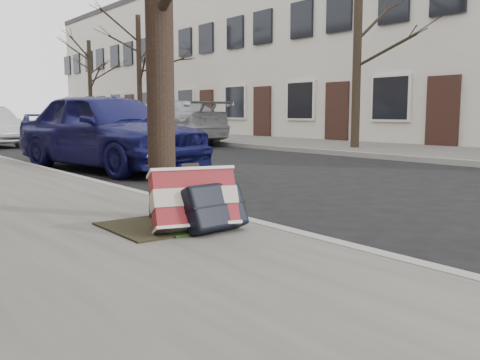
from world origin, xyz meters
TOP-DOWN VIEW (x-y plane):
  - ground at (0.00, 0.00)m, footprint 120.00×120.00m
  - far_sidewalk at (7.80, 15.00)m, footprint 4.00×70.00m
  - house_far at (13.15, 16.00)m, footprint 6.70×40.00m
  - dirt_patch at (-2.00, 1.20)m, footprint 0.85×0.85m
  - suitcase_red at (-1.89, 0.88)m, footprint 0.73×0.54m
  - suitcase_navy at (-1.77, 0.77)m, footprint 0.54×0.34m
  - car_near_front at (-0.04, 6.71)m, footprint 2.45×4.53m
  - car_far_front at (4.82, 13.15)m, footprint 2.50×5.17m
  - car_far_back at (4.53, 18.64)m, footprint 2.72×4.41m
  - tree_far_a at (7.20, 7.01)m, footprint 0.23×0.23m
  - tree_far_b at (7.20, 19.65)m, footprint 0.23×0.23m
  - tree_far_c at (7.20, 25.43)m, footprint 0.22×0.22m

SIDE VIEW (x-z plane):
  - ground at x=0.00m, z-range 0.00..0.00m
  - far_sidewalk at x=7.80m, z-range 0.00..0.12m
  - dirt_patch at x=-2.00m, z-range 0.12..0.14m
  - suitcase_navy at x=-1.77m, z-range 0.12..0.52m
  - suitcase_red at x=-1.89m, z-range 0.12..0.63m
  - car_far_back at x=4.53m, z-range 0.00..1.40m
  - car_far_front at x=4.82m, z-range 0.00..1.45m
  - car_near_front at x=-0.04m, z-range 0.00..1.46m
  - tree_far_c at x=7.20m, z-range 0.12..4.89m
  - tree_far_b at x=7.20m, z-range 0.12..5.39m
  - tree_far_a at x=7.20m, z-range 0.12..5.58m
  - house_far at x=13.15m, z-range 0.00..7.20m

